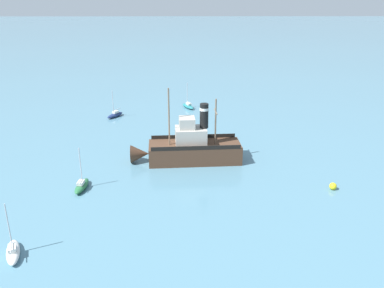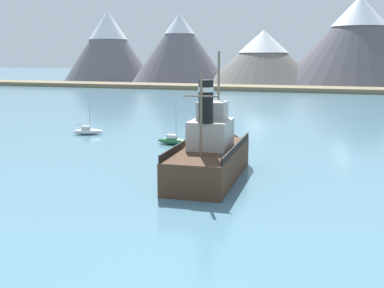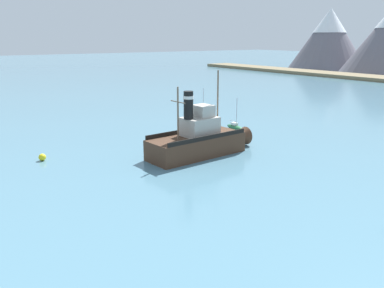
# 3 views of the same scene
# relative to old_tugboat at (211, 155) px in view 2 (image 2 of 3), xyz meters

# --- Properties ---
(ground_plane) EXTENTS (600.00, 600.00, 0.00)m
(ground_plane) POSITION_rel_old_tugboat_xyz_m (-0.76, 0.36, -1.83)
(ground_plane) COLOR teal
(mountain_ridge) EXTENTS (194.78, 56.74, 33.55)m
(mountain_ridge) POSITION_rel_old_tugboat_xyz_m (12.94, 123.72, 12.71)
(mountain_ridge) COLOR slate
(mountain_ridge) RESTS_ON ground
(shoreline_strip) EXTENTS (240.00, 12.00, 1.20)m
(shoreline_strip) POSITION_rel_old_tugboat_xyz_m (-0.76, 99.00, -1.23)
(shoreline_strip) COLOR #7A6B4C
(shoreline_strip) RESTS_ON ground
(old_tugboat) EXTENTS (5.17, 14.59, 9.90)m
(old_tugboat) POSITION_rel_old_tugboat_xyz_m (0.00, 0.00, 0.00)
(old_tugboat) COLOR #4C3323
(old_tugboat) RESTS_ON ground
(sailboat_green) EXTENTS (3.87, 1.39, 4.90)m
(sailboat_green) POSITION_rel_old_tugboat_xyz_m (-7.98, 12.43, -1.40)
(sailboat_green) COLOR #286B3D
(sailboat_green) RESTS_ON ground
(sailboat_white) EXTENTS (3.95, 2.35, 4.90)m
(sailboat_white) POSITION_rel_old_tugboat_xyz_m (-20.39, 15.30, -1.40)
(sailboat_white) COLOR white
(sailboat_white) RESTS_ON ground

